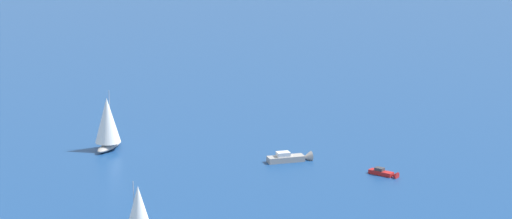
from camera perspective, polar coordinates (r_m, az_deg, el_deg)
motorboat_far_port at (r=200.43m, az=8.01°, el=-3.94°), size 6.87×4.34×1.96m
sailboat_far_stbd at (r=170.52m, az=-7.33°, el=-5.89°), size 4.71×6.78×8.48m
motorboat_offshore at (r=208.80m, az=2.23°, el=-3.01°), size 4.72×10.72×3.02m
sailboat_outer_ring_d at (r=219.11m, az=-9.20°, el=-0.84°), size 9.91×9.99×14.18m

